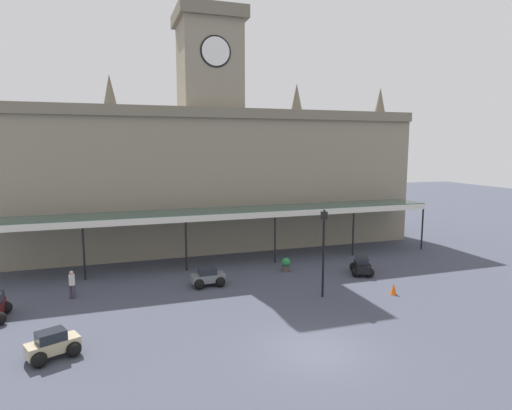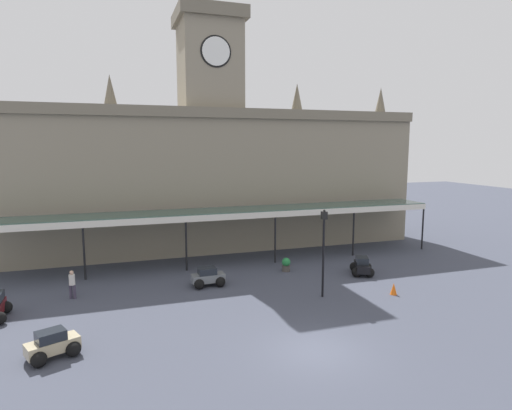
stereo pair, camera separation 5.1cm
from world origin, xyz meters
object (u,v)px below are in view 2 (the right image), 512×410
object	(u,v)px
car_beige_sedan	(53,346)
victorian_lamppost	(324,243)
pedestrian_crossing_forecourt	(72,283)
car_black_sedan	(362,267)
traffic_cone	(394,289)
car_grey_sedan	(208,278)
planter_near_kerb	(286,264)

from	to	relation	value
car_beige_sedan	victorian_lamppost	distance (m)	14.62
car_beige_sedan	pedestrian_crossing_forecourt	distance (m)	7.31
car_black_sedan	traffic_cone	size ratio (longest dim) A/B	3.19
car_black_sedan	car_grey_sedan	bearing A→B (deg)	175.45
car_grey_sedan	traffic_cone	distance (m)	11.33
planter_near_kerb	car_black_sedan	bearing A→B (deg)	-25.85
car_grey_sedan	pedestrian_crossing_forecourt	distance (m)	7.93
car_black_sedan	victorian_lamppost	bearing A→B (deg)	-145.51
victorian_lamppost	planter_near_kerb	xyz separation A→B (m)	(-0.07, 5.45, -2.71)
victorian_lamppost	planter_near_kerb	world-z (taller)	victorian_lamppost
pedestrian_crossing_forecourt	traffic_cone	distance (m)	18.83
pedestrian_crossing_forecourt	car_grey_sedan	bearing A→B (deg)	-1.70
pedestrian_crossing_forecourt	victorian_lamppost	xyz separation A→B (m)	(13.89, -4.26, 2.29)
victorian_lamppost	car_black_sedan	bearing A→B (deg)	34.49
car_black_sedan	planter_near_kerb	xyz separation A→B (m)	(-4.70, 2.28, -0.01)
car_grey_sedan	victorian_lamppost	xyz separation A→B (m)	(5.97, -4.02, 2.70)
traffic_cone	car_beige_sedan	bearing A→B (deg)	-173.59
car_beige_sedan	car_grey_sedan	distance (m)	10.72
car_black_sedan	pedestrian_crossing_forecourt	distance (m)	18.55
victorian_lamppost	traffic_cone	world-z (taller)	victorian_lamppost
car_beige_sedan	car_black_sedan	bearing A→B (deg)	18.41
car_beige_sedan	victorian_lamppost	size ratio (longest dim) A/B	0.43
pedestrian_crossing_forecourt	planter_near_kerb	xyz separation A→B (m)	(13.82, 1.20, -0.42)
car_black_sedan	victorian_lamppost	distance (m)	6.23
traffic_cone	planter_near_kerb	bearing A→B (deg)	123.50
planter_near_kerb	victorian_lamppost	bearing A→B (deg)	-89.24
car_grey_sedan	victorian_lamppost	bearing A→B (deg)	-33.96
car_beige_sedan	planter_near_kerb	distance (m)	16.35
car_black_sedan	planter_near_kerb	bearing A→B (deg)	154.15
car_grey_sedan	planter_near_kerb	size ratio (longest dim) A/B	2.17
pedestrian_crossing_forecourt	victorian_lamppost	bearing A→B (deg)	-17.04
car_grey_sedan	victorian_lamppost	world-z (taller)	victorian_lamppost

